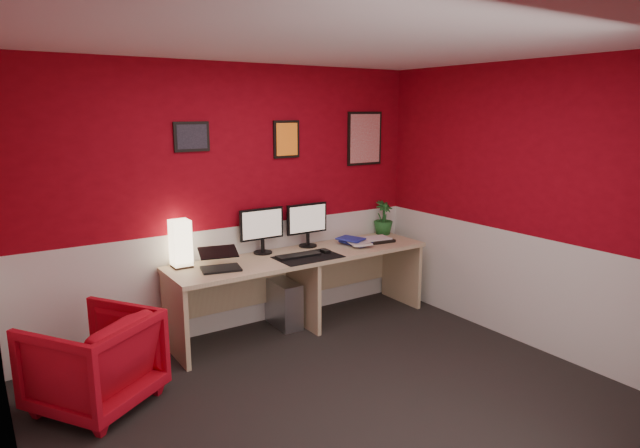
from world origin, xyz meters
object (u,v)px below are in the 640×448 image
Objects in this scene: laptop at (221,257)px; armchair at (94,361)px; monitor_left at (262,224)px; shoji_lamp at (181,245)px; pc_tower at (283,303)px; desk at (303,290)px; zen_tray at (375,240)px; potted_plant at (383,218)px; monitor_right at (308,218)px.

laptop is 1.30m from armchair.
laptop is 0.65m from monitor_left.
shoji_lamp is 1.20m from pc_tower.
monitor_left is at bearing 142.47° from desk.
shoji_lamp reaches higher than desk.
monitor_left is 1.66× the size of zen_tray.
zen_tray is at bearing -143.04° from potted_plant.
desk is 5.78× the size of pc_tower.
zen_tray is (1.75, 0.06, -0.09)m from laptop.
zen_tray is at bearing -5.44° from pc_tower.
laptop is at bearing -172.26° from potted_plant.
monitor_right is 1.29× the size of pc_tower.
monitor_right reaches higher than pc_tower.
zen_tray is 0.47× the size of armchair.
shoji_lamp is at bearing -178.35° from armchair.
shoji_lamp is at bearing 176.28° from pc_tower.
pc_tower is (0.15, -0.11, -0.80)m from monitor_left.
desk is 6.50× the size of shoji_lamp.
armchair is at bearing -162.04° from pc_tower.
monitor_right is at bearing 47.96° from desk.
pc_tower is at bearing 173.21° from zen_tray.
armchair is (-2.00, -0.43, -0.02)m from desk.
shoji_lamp is 1.24m from armchair.
monitor_left is at bearing 178.39° from monitor_right.
laptop is 0.94× the size of zen_tray.
zen_tray is at bearing 154.36° from armchair.
monitor_left is 0.82m from pc_tower.
shoji_lamp is 1.14× the size of zen_tray.
pc_tower is at bearing -175.85° from potted_plant.
pc_tower is (-0.35, -0.09, -0.80)m from monitor_right.
laptop reaches higher than zen_tray.
shoji_lamp is 2.30m from potted_plant.
laptop is 1.76m from zen_tray.
pc_tower is (-1.04, 0.12, -0.52)m from zen_tray.
shoji_lamp is at bearing 174.04° from zen_tray.
potted_plant reaches higher than zen_tray.
potted_plant is at bearing 5.50° from pc_tower.
potted_plant is (2.30, 0.01, -0.01)m from shoji_lamp.
potted_plant is (1.18, 0.22, 0.55)m from desk.
monitor_left is 1.57× the size of potted_plant.
monitor_left is 0.77× the size of armchair.
shoji_lamp is at bearing 169.26° from desk.
potted_plant is at bearing 36.96° from zen_tray.
zen_tray reaches higher than armchair.
shoji_lamp is 1.21× the size of laptop.
pc_tower is 0.60× the size of armchair.
monitor_right reaches higher than potted_plant.
armchair is at bearing -168.48° from potted_plant.
potted_plant is 1.51m from pc_tower.
monitor_right is 0.87m from pc_tower.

